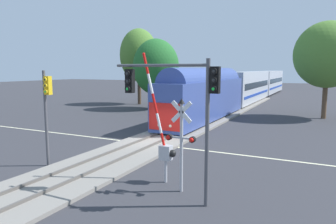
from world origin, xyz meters
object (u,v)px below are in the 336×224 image
(crossing_signal_mast, at_px, (181,136))
(pine_left_background, at_px, (139,55))
(crossing_gate_near, at_px, (164,142))
(oak_far_right, at_px, (328,55))
(oak_behind_train, at_px, (156,67))
(traffic_signal_near_right, at_px, (180,95))
(commuter_train, at_px, (247,86))
(traffic_signal_median, at_px, (47,103))

(crossing_signal_mast, xyz_separation_m, pine_left_background, (-20.04, 29.27, 4.88))
(crossing_gate_near, xyz_separation_m, oak_far_right, (6.65, 25.20, 4.89))
(oak_behind_train, bearing_deg, traffic_signal_near_right, -59.71)
(oak_behind_train, bearing_deg, commuter_train, 53.85)
(traffic_signal_near_right, relative_size, oak_far_right, 0.55)
(commuter_train, xyz_separation_m, pine_left_background, (-14.44, -8.40, 4.65))
(pine_left_background, bearing_deg, oak_far_right, -7.41)
(commuter_train, distance_m, oak_behind_train, 15.91)
(crossing_signal_mast, relative_size, traffic_signal_median, 0.78)
(crossing_gate_near, relative_size, crossing_signal_mast, 1.49)
(crossing_gate_near, bearing_deg, commuter_train, 96.76)
(commuter_train, distance_m, pine_left_background, 17.34)
(crossing_signal_mast, distance_m, oak_far_right, 26.87)
(crossing_gate_near, relative_size, oak_far_right, 0.59)
(oak_behind_train, distance_m, pine_left_background, 6.95)
(traffic_signal_near_right, relative_size, pine_left_background, 0.51)
(crossing_gate_near, height_order, oak_behind_train, oak_behind_train)
(traffic_signal_median, relative_size, traffic_signal_near_right, 0.92)
(traffic_signal_near_right, bearing_deg, crossing_gate_near, 132.74)
(crossing_signal_mast, bearing_deg, oak_behind_train, 120.64)
(oak_far_right, xyz_separation_m, pine_left_background, (-25.47, 3.31, 0.54))
(traffic_signal_near_right, distance_m, pine_left_background, 36.56)
(commuter_train, height_order, crossing_gate_near, crossing_gate_near)
(crossing_gate_near, xyz_separation_m, pine_left_background, (-18.82, 28.51, 5.43))
(crossing_signal_mast, relative_size, traffic_signal_near_right, 0.72)
(traffic_signal_near_right, xyz_separation_m, oak_behind_train, (-15.17, 25.97, 1.28))
(oak_far_right, relative_size, oak_behind_train, 1.12)
(commuter_train, distance_m, traffic_signal_median, 37.61)
(oak_far_right, bearing_deg, crossing_gate_near, -104.78)
(pine_left_background, bearing_deg, oak_behind_train, -39.11)
(pine_left_background, bearing_deg, traffic_signal_median, -67.63)
(crossing_signal_mast, xyz_separation_m, oak_far_right, (5.43, 25.96, 4.33))
(traffic_signal_median, relative_size, oak_behind_train, 0.57)
(traffic_signal_near_right, height_order, oak_behind_train, oak_behind_train)
(crossing_signal_mast, height_order, traffic_signal_median, traffic_signal_median)
(traffic_signal_median, distance_m, oak_behind_train, 25.87)
(commuter_train, distance_m, traffic_signal_near_right, 39.09)
(crossing_signal_mast, relative_size, oak_behind_train, 0.44)
(traffic_signal_near_right, height_order, oak_far_right, oak_far_right)
(traffic_signal_near_right, xyz_separation_m, oak_far_right, (5.09, 26.89, 2.51))
(crossing_signal_mast, bearing_deg, commuter_train, 98.45)
(crossing_gate_near, bearing_deg, oak_behind_train, 119.27)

